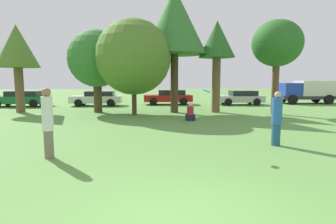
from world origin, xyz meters
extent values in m
cylinder|color=#726651|center=(-3.18, 3.92, 0.39)|extent=(0.25, 0.25, 0.78)
cylinder|color=silver|center=(-3.18, 3.92, 1.25)|extent=(0.30, 0.30, 0.95)
sphere|color=#8C6647|center=(-3.18, 3.92, 1.84)|extent=(0.25, 0.25, 0.25)
cylinder|color=navy|center=(3.85, 4.70, 0.36)|extent=(0.28, 0.28, 0.72)
cylinder|color=#2659A5|center=(3.85, 4.70, 1.16)|extent=(0.33, 0.33, 0.88)
sphere|color=tan|center=(3.85, 4.70, 1.69)|extent=(0.22, 0.22, 0.22)
cylinder|color=#19B2D8|center=(1.37, 4.31, 1.84)|extent=(0.24, 0.25, 0.11)
cube|color=#191E33|center=(2.01, 10.46, 0.16)|extent=(0.48, 0.40, 0.33)
cylinder|color=#A52633|center=(2.01, 10.46, 0.54)|extent=(0.36, 0.36, 0.42)
sphere|color=beige|center=(2.01, 10.46, 0.85)|extent=(0.24, 0.24, 0.24)
cylinder|color=brown|center=(-8.61, 15.19, 1.49)|extent=(0.56, 0.56, 2.98)
cone|color=#4C7528|center=(-8.61, 15.19, 4.35)|extent=(2.76, 2.76, 2.76)
cylinder|color=#473323|center=(-3.47, 14.75, 1.26)|extent=(0.54, 0.54, 2.52)
sphere|color=#33702D|center=(-3.47, 14.75, 3.55)|extent=(3.73, 3.73, 3.73)
cylinder|color=#473323|center=(-1.02, 13.13, 1.14)|extent=(0.29, 0.29, 2.28)
sphere|color=#4C7528|center=(-1.02, 13.13, 3.54)|extent=(4.58, 4.58, 4.58)
cylinder|color=#473323|center=(1.61, 14.18, 1.91)|extent=(0.51, 0.51, 3.82)
cone|color=#33702D|center=(1.61, 14.18, 5.91)|extent=(4.19, 4.19, 4.19)
cylinder|color=brown|center=(4.38, 14.00, 1.81)|extent=(0.54, 0.54, 3.62)
cone|color=#286023|center=(4.38, 14.00, 4.81)|extent=(2.37, 2.37, 2.37)
cylinder|color=brown|center=(7.82, 12.67, 1.79)|extent=(0.42, 0.42, 3.57)
ellipsoid|color=#286023|center=(7.82, 12.67, 4.41)|extent=(3.06, 3.06, 2.86)
cube|color=#196633|center=(-10.38, 19.38, 0.56)|extent=(4.58, 1.89, 0.58)
cube|color=black|center=(-10.04, 19.36, 1.05)|extent=(2.54, 1.60, 0.41)
cylinder|color=black|center=(-11.74, 20.28, 0.31)|extent=(0.64, 0.20, 0.63)
cylinder|color=black|center=(-9.02, 18.47, 0.31)|extent=(0.64, 0.20, 0.63)
cylinder|color=black|center=(-8.95, 20.17, 0.31)|extent=(0.64, 0.20, 0.63)
cube|color=silver|center=(-4.31, 19.50, 0.54)|extent=(4.23, 1.85, 0.57)
cube|color=black|center=(-4.00, 19.48, 1.02)|extent=(2.35, 1.57, 0.38)
cylinder|color=black|center=(-5.64, 18.72, 0.31)|extent=(0.62, 0.20, 0.62)
cylinder|color=black|center=(-5.57, 20.39, 0.31)|extent=(0.62, 0.20, 0.62)
cylinder|color=black|center=(-3.06, 18.60, 0.31)|extent=(0.62, 0.20, 0.62)
cylinder|color=black|center=(-2.99, 20.28, 0.31)|extent=(0.62, 0.20, 0.62)
cube|color=red|center=(1.76, 20.05, 0.56)|extent=(4.24, 1.86, 0.57)
cube|color=black|center=(2.08, 20.04, 1.06)|extent=(2.36, 1.58, 0.42)
cylinder|color=black|center=(0.44, 19.27, 0.33)|extent=(0.66, 0.20, 0.65)
cylinder|color=black|center=(0.51, 20.95, 0.33)|extent=(0.66, 0.20, 0.65)
cylinder|color=black|center=(3.02, 19.16, 0.33)|extent=(0.66, 0.20, 0.65)
cylinder|color=black|center=(3.09, 20.84, 0.33)|extent=(0.66, 0.20, 0.65)
cube|color=#B2B2B7|center=(7.92, 19.15, 0.52)|extent=(4.01, 1.88, 0.53)
cube|color=black|center=(8.22, 19.13, 1.01)|extent=(2.23, 1.60, 0.44)
cylinder|color=black|center=(6.67, 18.34, 0.31)|extent=(0.62, 0.21, 0.61)
cylinder|color=black|center=(6.74, 20.06, 0.31)|extent=(0.62, 0.21, 0.61)
cylinder|color=black|center=(9.11, 18.24, 0.31)|extent=(0.62, 0.21, 0.61)
cylinder|color=black|center=(9.18, 19.95, 0.31)|extent=(0.62, 0.21, 0.61)
cube|color=#2D2D33|center=(14.53, 19.79, 0.57)|extent=(5.35, 2.17, 0.30)
cube|color=#1E389E|center=(12.90, 19.86, 1.30)|extent=(1.76, 1.92, 1.15)
cube|color=beige|center=(15.27, 19.76, 1.40)|extent=(3.35, 2.08, 1.35)
cylinder|color=black|center=(12.65, 18.90, 0.42)|extent=(0.85, 0.29, 0.84)
cylinder|color=black|center=(12.73, 20.84, 0.42)|extent=(0.85, 0.29, 0.84)
cylinder|color=black|center=(15.94, 18.76, 0.42)|extent=(0.85, 0.29, 0.84)
cylinder|color=black|center=(16.02, 20.70, 0.42)|extent=(0.85, 0.29, 0.84)
camera|label=1|loc=(-0.61, -3.85, 2.19)|focal=29.27mm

